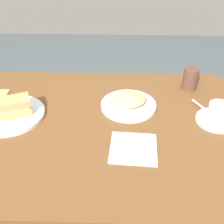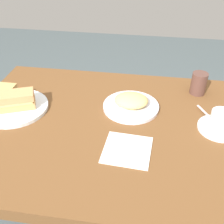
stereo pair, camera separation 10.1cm
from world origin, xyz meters
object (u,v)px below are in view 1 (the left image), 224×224
spoon (203,108)px  dining_table (106,144)px  side_plate (129,105)px  napkin (133,148)px  sandwich_front (9,107)px  sandwich_plate (10,115)px  drinking_glass (190,78)px  coffee_saucer (216,120)px  coffee_cup (218,112)px

spoon → dining_table: bearing=14.5°
side_plate → napkin: bearing=92.7°
sandwich_front → spoon: bearing=-175.0°
dining_table → sandwich_plate: sandwich_plate is taller
drinking_glass → coffee_saucer: bearing=102.7°
dining_table → spoon: size_ratio=11.11×
sandwich_front → coffee_saucer: (-0.75, 0.00, -0.04)m
sandwich_plate → sandwich_front: (-0.01, 0.01, 0.04)m
sandwich_plate → coffee_saucer: sandwich_plate is taller
spoon → napkin: 0.35m
sandwich_plate → spoon: spoon is taller
sandwich_plate → coffee_cup: 0.76m
coffee_saucer → side_plate: 0.33m
spoon → side_plate: 0.29m
dining_table → spoon: spoon is taller
coffee_cup → spoon: size_ratio=1.02×
coffee_cup → sandwich_plate: bearing=-0.7°
spoon → coffee_cup: bearing=115.5°
dining_table → coffee_cup: (-0.40, -0.03, 0.14)m
napkin → drinking_glass: size_ratio=1.63×
side_plate → napkin: size_ratio=1.44×
dining_table → spoon: bearing=-165.5°
napkin → sandwich_plate: bearing=-19.8°
sandwich_plate → drinking_glass: drinking_glass is taller
sandwich_front → dining_table: bearing=174.9°
dining_table → napkin: size_ratio=6.89×
napkin → drinking_glass: drinking_glass is taller
spoon → side_plate: spoon is taller
coffee_cup → napkin: (0.31, 0.15, -0.04)m
dining_table → coffee_saucer: bearing=-175.7°
side_plate → drinking_glass: (-0.27, -0.15, 0.04)m
side_plate → coffee_saucer: bearing=165.3°
sandwich_plate → napkin: bearing=160.2°
dining_table → coffee_saucer: (-0.40, -0.03, 0.10)m
spoon → drinking_glass: (0.02, -0.17, 0.03)m
napkin → drinking_glass: bearing=-122.8°
napkin → drinking_glass: (-0.25, -0.39, 0.04)m
dining_table → coffee_cup: 0.43m
dining_table → sandwich_front: (0.35, -0.03, 0.14)m
coffee_saucer → drinking_glass: 0.25m
sandwich_front → side_plate: bearing=-169.4°
sandwich_front → coffee_cup: size_ratio=1.75×
side_plate → spoon: bearing=176.3°
sandwich_front → side_plate: 0.45m
coffee_saucer → drinking_glass: (0.05, -0.24, 0.04)m
spoon → napkin: bearing=38.8°
dining_table → drinking_glass: bearing=-142.5°
sandwich_plate → napkin: 0.48m
dining_table → coffee_saucer: size_ratio=6.98×
sandwich_plate → side_plate: bearing=-170.4°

